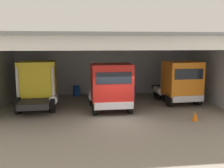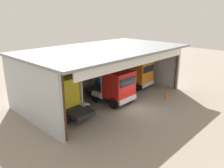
{
  "view_description": "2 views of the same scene",
  "coord_description": "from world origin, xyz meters",
  "px_view_note": "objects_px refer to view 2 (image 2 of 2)",
  "views": [
    {
      "loc": [
        -2.21,
        -14.67,
        4.53
      ],
      "look_at": [
        0.0,
        2.95,
        1.72
      ],
      "focal_mm": 41.76,
      "sensor_mm": 36.0,
      "label": 1
    },
    {
      "loc": [
        -15.06,
        -11.37,
        8.33
      ],
      "look_at": [
        0.0,
        2.95,
        1.72
      ],
      "focal_mm": 35.95,
      "sensor_mm": 36.0,
      "label": 2
    }
  ],
  "objects_px": {
    "truck_red_yard_outside": "(116,87)",
    "tool_cart": "(100,83)",
    "truck_yellow_center_bay": "(63,95)",
    "oil_drum": "(63,92)",
    "traffic_cone": "(167,95)",
    "truck_orange_left_bay": "(137,73)"
  },
  "relations": [
    {
      "from": "truck_orange_left_bay",
      "to": "oil_drum",
      "type": "relative_size",
      "value": 5.85
    },
    {
      "from": "truck_yellow_center_bay",
      "to": "tool_cart",
      "type": "xyz_separation_m",
      "value": [
        7.12,
        3.03,
        -1.25
      ]
    },
    {
      "from": "truck_red_yard_outside",
      "to": "tool_cart",
      "type": "height_order",
      "value": "truck_red_yard_outside"
    },
    {
      "from": "oil_drum",
      "to": "traffic_cone",
      "type": "relative_size",
      "value": 1.57
    },
    {
      "from": "truck_orange_left_bay",
      "to": "traffic_cone",
      "type": "height_order",
      "value": "truck_orange_left_bay"
    },
    {
      "from": "truck_orange_left_bay",
      "to": "truck_red_yard_outside",
      "type": "bearing_deg",
      "value": 12.18
    },
    {
      "from": "truck_red_yard_outside",
      "to": "tool_cart",
      "type": "distance_m",
      "value": 5.15
    },
    {
      "from": "truck_orange_left_bay",
      "to": "truck_yellow_center_bay",
      "type": "bearing_deg",
      "value": -3.44
    },
    {
      "from": "oil_drum",
      "to": "tool_cart",
      "type": "xyz_separation_m",
      "value": [
        4.51,
        -0.85,
        0.06
      ]
    },
    {
      "from": "truck_orange_left_bay",
      "to": "oil_drum",
      "type": "bearing_deg",
      "value": -30.2
    },
    {
      "from": "truck_yellow_center_bay",
      "to": "oil_drum",
      "type": "relative_size",
      "value": 5.21
    },
    {
      "from": "tool_cart",
      "to": "traffic_cone",
      "type": "bearing_deg",
      "value": -71.16
    },
    {
      "from": "tool_cart",
      "to": "truck_yellow_center_bay",
      "type": "bearing_deg",
      "value": -156.91
    },
    {
      "from": "tool_cart",
      "to": "traffic_cone",
      "type": "distance_m",
      "value": 7.76
    },
    {
      "from": "traffic_cone",
      "to": "truck_yellow_center_bay",
      "type": "bearing_deg",
      "value": 155.87
    },
    {
      "from": "traffic_cone",
      "to": "tool_cart",
      "type": "bearing_deg",
      "value": 108.84
    },
    {
      "from": "traffic_cone",
      "to": "truck_orange_left_bay",
      "type": "bearing_deg",
      "value": 81.21
    },
    {
      "from": "truck_orange_left_bay",
      "to": "tool_cart",
      "type": "xyz_separation_m",
      "value": [
        -3.18,
        2.99,
        -1.14
      ]
    },
    {
      "from": "oil_drum",
      "to": "traffic_cone",
      "type": "distance_m",
      "value": 10.78
    },
    {
      "from": "oil_drum",
      "to": "truck_red_yard_outside",
      "type": "bearing_deg",
      "value": -66.72
    },
    {
      "from": "truck_red_yard_outside",
      "to": "truck_yellow_center_bay",
      "type": "bearing_deg",
      "value": -18.1
    },
    {
      "from": "tool_cart",
      "to": "oil_drum",
      "type": "bearing_deg",
      "value": 169.37
    }
  ]
}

